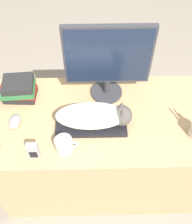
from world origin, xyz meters
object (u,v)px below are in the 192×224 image
Objects in this scene: coffee_mug at (64,145)px; cat at (97,116)px; keyboard at (91,124)px; computer_mouse at (15,121)px; monitor at (108,59)px; book_stack at (18,89)px; phone at (33,151)px.

cat is at bearing 41.72° from coffee_mug.
keyboard is at bearing 47.17° from coffee_mug.
cat is 0.46m from computer_mouse.
monitor reaches higher than keyboard.
book_stack is (-0.29, 0.37, 0.03)m from coffee_mug.
computer_mouse is 0.87× the size of coffee_mug.
keyboard is at bearing 33.59° from phone.
cat is 0.31m from monitor.
keyboard is 3.26× the size of coffee_mug.
cat is 4.00× the size of computer_mouse.
cat is 0.37m from phone.
coffee_mug is at bearing 15.62° from phone.
monitor is 4.26× the size of phone.
computer_mouse reaches higher than keyboard.
keyboard is 0.43m from computer_mouse.
computer_mouse is 0.21m from book_stack.
book_stack reaches higher than coffee_mug.
coffee_mug is (0.29, -0.17, 0.02)m from computer_mouse.
phone reaches higher than keyboard.
monitor is 0.62m from computer_mouse.
phone reaches higher than computer_mouse.
phone is (-0.15, -0.04, 0.02)m from coffee_mug.
monitor is 4.01× the size of coffee_mug.
phone reaches higher than coffee_mug.
monitor is 0.51m from coffee_mug.
phone is (-0.32, -0.19, -0.03)m from cat.
monitor is at bearing 74.59° from cat.
book_stack is at bearing 108.51° from phone.
coffee_mug reaches higher than keyboard.
monitor reaches higher than computer_mouse.
keyboard is 0.08m from cat.
keyboard is 3.77× the size of computer_mouse.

